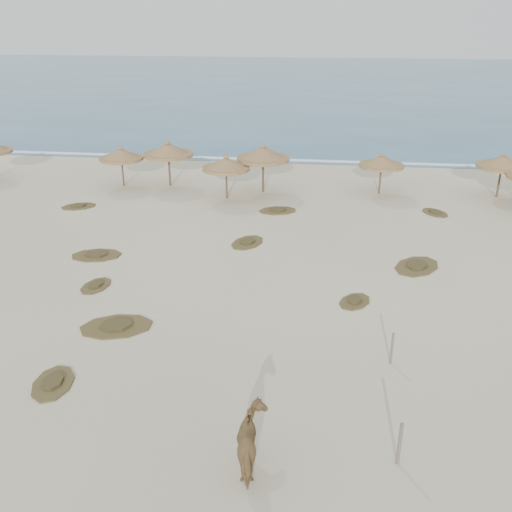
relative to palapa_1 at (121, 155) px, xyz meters
name	(u,v)px	position (x,y,z in m)	size (l,w,h in m)	color
ground	(180,331)	(8.25, -17.77, -2.09)	(160.00, 160.00, 0.00)	beige
ocean	(297,83)	(8.25, 57.23, -2.09)	(200.00, 100.00, 0.01)	#285478
foam_line	(261,159)	(8.25, 8.23, -2.09)	(70.00, 0.60, 0.01)	white
palapa_1	(121,155)	(0.00, 0.00, 0.00)	(2.97, 2.97, 2.70)	brown
palapa_2	(168,150)	(3.06, 0.41, 0.29)	(4.12, 4.12, 3.08)	brown
palapa_3	(226,164)	(7.27, -1.82, 0.06)	(3.43, 3.43, 2.77)	brown
palapa_4	(263,154)	(9.36, -0.20, 0.36)	(4.24, 4.24, 3.16)	brown
palapa_5	(382,162)	(16.78, 0.34, -0.03)	(3.48, 3.48, 2.66)	brown
palapa_6	(502,162)	(24.04, 0.46, 0.14)	(3.87, 3.87, 2.88)	brown
horse	(253,443)	(11.78, -24.11, -1.31)	(0.85, 1.86, 1.57)	olive
fence_post_near	(400,444)	(15.50, -23.54, -1.44)	(0.10, 0.10, 1.30)	#6E6452
fence_post_far	(392,348)	(15.75, -18.90, -1.51)	(0.08, 0.08, 1.16)	#6E6452
scrub_1	(96,255)	(2.59, -11.48, -2.04)	(2.65, 1.98, 0.16)	brown
scrub_2	(96,286)	(3.80, -14.63, -2.04)	(1.41, 1.86, 0.16)	brown
scrub_3	(247,242)	(9.55, -9.01, -2.04)	(2.12, 2.50, 0.16)	brown
scrub_4	(355,301)	(14.71, -14.71, -2.04)	(1.78, 1.98, 0.16)	brown
scrub_5	(417,266)	(17.66, -10.91, -2.04)	(2.93, 3.14, 0.16)	brown
scrub_6	(79,206)	(-1.22, -4.59, -2.04)	(2.40, 2.10, 0.16)	brown
scrub_7	(278,210)	(10.65, -3.91, -2.04)	(2.54, 2.02, 0.16)	brown
scrub_9	(116,326)	(5.83, -17.77, -2.04)	(3.12, 2.48, 0.16)	brown
scrub_10	(435,212)	(19.71, -3.17, -2.04)	(1.93, 2.14, 0.16)	brown
scrub_11	(53,383)	(5.05, -21.39, -2.04)	(1.57, 2.13, 0.16)	brown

